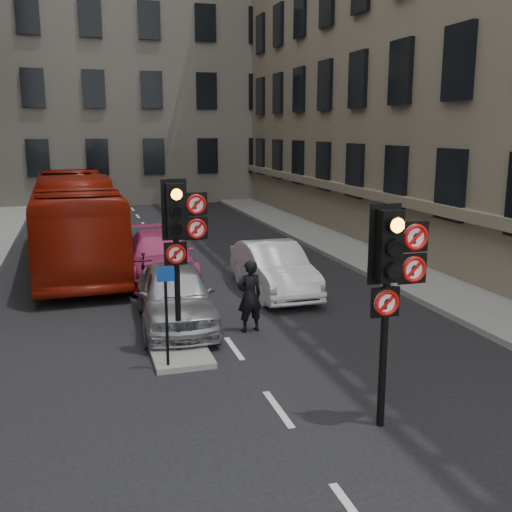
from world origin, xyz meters
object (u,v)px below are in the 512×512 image
signal_far (180,228)px  info_sign (166,303)px  motorcycle (144,274)px  car_pink (160,256)px  bus_red (76,220)px  signal_near (393,269)px  motorcyclist (250,296)px  car_silver (175,295)px  car_white (274,268)px

signal_far → info_sign: size_ratio=1.80×
motorcycle → info_sign: size_ratio=0.92×
car_pink → bus_red: bus_red is taller
car_pink → bus_red: size_ratio=0.45×
signal_near → signal_far: bearing=123.0°
info_sign → motorcyclist: bearing=45.7°
signal_near → car_silver: bearing=112.0°
car_white → bus_red: bus_red is taller
signal_far → signal_near: bearing=-57.0°
car_pink → motorcyclist: size_ratio=2.92×
motorcyclist → signal_far: bearing=20.2°
car_white → bus_red: 7.78m
info_sign → car_pink: bearing=89.5°
car_white → info_sign: size_ratio=2.21×
motorcycle → motorcyclist: motorcyclist is taller
motorcyclist → car_white: bearing=-127.1°
signal_far → car_pink: 7.03m
car_silver → motorcyclist: bearing=-28.9°
motorcyclist → car_pink: bearing=-86.6°
bus_red → info_sign: bus_red is taller
car_white → info_sign: (-3.80, -4.92, 0.68)m
car_pink → motorcyclist: (1.33, -5.72, 0.13)m
motorcycle → info_sign: bearing=-84.5°
motorcycle → car_silver: bearing=-75.3°
car_silver → motorcycle: car_silver is taller
signal_far → car_pink: signal_far is taller
signal_far → motorcyclist: size_ratio=2.08×
signal_near → bus_red: (-4.68, 13.59, -1.02)m
signal_far → motorcyclist: 2.74m
car_pink → motorcyclist: 5.88m
car_white → motorcyclist: 3.50m
signal_near → info_sign: bearing=133.6°
car_silver → motorcyclist: size_ratio=2.55×
info_sign → car_silver: bearing=83.8°
signal_far → car_silver: 2.81m
motorcycle → car_pink: bearing=73.1°
car_silver → car_pink: size_ratio=0.87×
car_silver → motorcycle: 3.24m
car_pink → motorcycle: bearing=-111.7°
car_silver → motorcycle: size_ratio=2.39×
signal_near → car_white: signal_near is taller
motorcycle → motorcyclist: bearing=-57.3°
motorcyclist → signal_near: bearing=89.9°
bus_red → motorcycle: size_ratio=6.13×
signal_far → car_white: bearing=50.7°
car_pink → bus_red: (-2.51, 2.86, 0.84)m
signal_far → car_white: 5.67m
car_white → bus_red: size_ratio=0.39×
car_silver → bus_red: 7.96m
car_pink → info_sign: info_sign is taller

